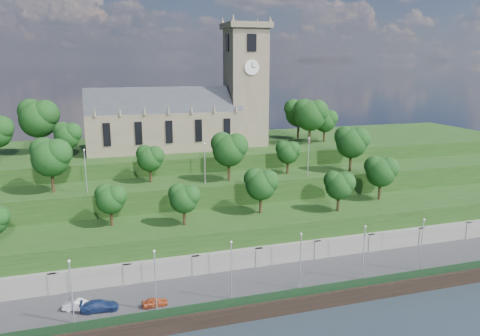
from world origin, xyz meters
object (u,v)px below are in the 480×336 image
object	(u,v)px
car_right	(100,306)
church	(187,113)
car_left	(155,302)
car_middle	(79,305)

from	to	relation	value
car_right	church	bearing A→B (deg)	-20.97
church	car_right	world-z (taller)	church
car_left	car_middle	world-z (taller)	car_middle
church	car_right	xyz separation A→B (m)	(-19.77, -41.25, -19.83)
church	car_middle	size ratio (longest dim) A/B	9.56
car_middle	church	bearing A→B (deg)	-11.03
car_middle	car_right	bearing A→B (deg)	-93.48
church	car_middle	xyz separation A→B (m)	(-22.25, -40.27, -19.86)
church	car_left	size ratio (longest dim) A/B	11.68
church	car_middle	world-z (taller)	church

